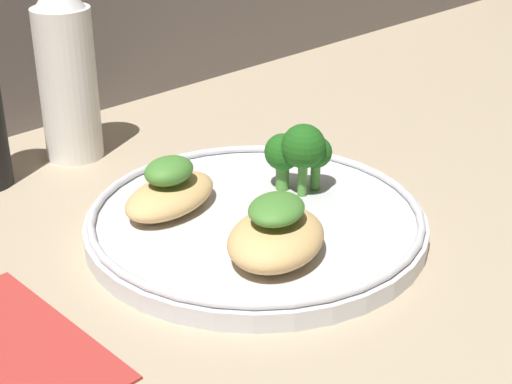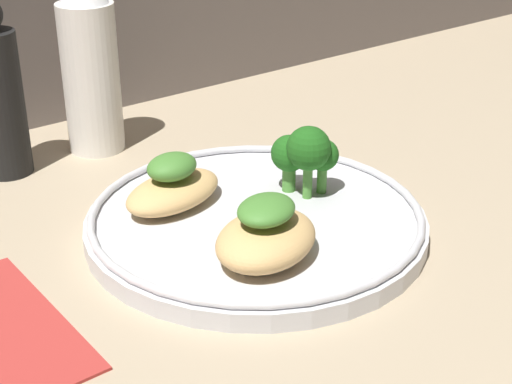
{
  "view_description": "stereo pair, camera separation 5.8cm",
  "coord_description": "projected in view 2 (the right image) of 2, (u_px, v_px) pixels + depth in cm",
  "views": [
    {
      "loc": [
        -36.22,
        -37.1,
        28.9
      ],
      "look_at": [
        0.0,
        0.0,
        3.4
      ],
      "focal_mm": 55.0,
      "sensor_mm": 36.0,
      "label": 1
    },
    {
      "loc": [
        -31.87,
        -40.89,
        28.9
      ],
      "look_at": [
        0.0,
        0.0,
        3.4
      ],
      "focal_mm": 55.0,
      "sensor_mm": 36.0,
      "label": 2
    }
  ],
  "objects": [
    {
      "name": "ground_plane",
      "position": [
        256.0,
        238.0,
        0.59
      ],
      "size": [
        180.0,
        180.0,
        1.0
      ],
      "primitive_type": "cube",
      "color": "tan"
    },
    {
      "name": "plate",
      "position": [
        256.0,
        221.0,
        0.59
      ],
      "size": [
        25.6,
        25.6,
        2.0
      ],
      "color": "silver",
      "rests_on": "ground_plane"
    },
    {
      "name": "sauce_bottle",
      "position": [
        90.0,
        66.0,
        0.7
      ],
      "size": [
        5.14,
        5.14,
        16.67
      ],
      "color": "white",
      "rests_on": "ground_plane"
    },
    {
      "name": "grilled_meat_front",
      "position": [
        266.0,
        235.0,
        0.52
      ],
      "size": [
        10.01,
        8.9,
        4.48
      ],
      "color": "tan",
      "rests_on": "plate"
    },
    {
      "name": "broccoli_bunch",
      "position": [
        306.0,
        153.0,
        0.6
      ],
      "size": [
        4.55,
        5.24,
        5.9
      ],
      "color": "#4C8E38",
      "rests_on": "plate"
    },
    {
      "name": "grilled_meat_middle",
      "position": [
        173.0,
        187.0,
        0.6
      ],
      "size": [
        9.37,
        6.7,
        4.22
      ],
      "color": "tan",
      "rests_on": "plate"
    }
  ]
}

